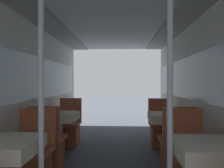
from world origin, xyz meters
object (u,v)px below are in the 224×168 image
dining_table_left_0 (4,151)px  chair_left_far_1 (69,131)px  dining_table_left_1 (60,119)px  dining_table_right_1 (167,120)px  chair_left_near_1 (48,149)px  chair_right_far_1 (161,132)px  chair_left_far_0 (32,164)px  support_pole_right_0 (170,100)px  dining_table_right_0 (210,154)px  chair_right_far_0 (188,167)px  support_pole_left_0 (41,100)px  chair_right_near_1 (176,151)px

dining_table_left_0 → chair_left_far_1: chair_left_far_1 is taller
dining_table_left_1 → dining_table_right_1: 1.78m
chair_left_near_1 → chair_right_far_1: (1.78, 1.18, 0.00)m
dining_table_left_0 → chair_left_far_0: 0.68m
chair_right_far_1 → chair_left_far_0: bearing=44.2°
dining_table_right_1 → chair_right_far_1: 0.68m
dining_table_right_1 → chair_right_far_1: (0.00, 0.59, -0.33)m
chair_left_far_0 → support_pole_right_0: 1.75m
chair_left_far_1 → support_pole_right_0: 2.84m
chair_left_far_0 → chair_left_far_1: (0.00, 1.73, 0.00)m
chair_left_near_1 → dining_table_right_0: 2.14m
dining_table_left_0 → chair_left_far_0: bearing=90.0°
chair_right_far_0 → chair_left_far_1: bearing=-44.2°
chair_left_far_1 → dining_table_right_0: bearing=127.5°
support_pole_left_0 → chair_right_far_1: (1.44, 2.31, -0.79)m
dining_table_right_1 → chair_right_far_1: chair_right_far_1 is taller
support_pole_right_0 → dining_table_left_1: bearing=129.9°
chair_right_far_0 → support_pole_right_0: 1.04m
dining_table_left_0 → chair_right_near_1: 2.14m
chair_right_far_1 → chair_left_far_1: bearing=0.0°
chair_right_far_0 → chair_right_near_1: (0.00, 0.55, 0.00)m
dining_table_right_0 → chair_right_far_1: (0.00, 2.31, -0.33)m
support_pole_left_0 → support_pole_right_0: 1.11m
support_pole_left_0 → support_pole_right_0: same height
chair_right_far_1 → support_pole_right_0: bearing=81.8°
support_pole_left_0 → chair_right_near_1: size_ratio=2.35×
support_pole_left_0 → dining_table_left_1: (-0.33, 1.73, -0.46)m
chair_right_near_1 → support_pole_left_0: bearing=-141.7°
dining_table_right_0 → dining_table_left_1: bearing=135.8°
chair_left_near_1 → chair_left_far_1: bearing=90.0°
chair_right_near_1 → chair_left_near_1: bearing=180.0°
chair_left_far_0 → dining_table_left_1: (0.00, 1.14, 0.33)m
chair_right_near_1 → chair_left_far_1: bearing=146.5°
chair_left_far_0 → chair_right_near_1: size_ratio=1.00×
chair_right_far_0 → dining_table_right_1: (-0.00, 1.14, 0.33)m
chair_left_far_0 → dining_table_left_1: 1.19m
chair_right_near_1 → dining_table_right_1: bearing=90.0°
chair_left_far_1 → chair_right_near_1: same height
dining_table_left_0 → chair_left_far_1: (-0.00, 2.31, -0.33)m
chair_left_near_1 → chair_right_near_1: (1.78, 0.00, 0.00)m
dining_table_right_1 → dining_table_right_0: bearing=-90.0°
support_pole_left_0 → chair_left_far_0: bearing=119.5°
support_pole_left_0 → dining_table_right_0: size_ratio=2.97×
chair_left_near_1 → chair_right_far_1: 2.13m
support_pole_left_0 → chair_left_far_1: 2.47m
dining_table_right_1 → chair_right_far_0: bearing=-90.0°
dining_table_left_0 → support_pole_left_0: size_ratio=0.34×
dining_table_left_0 → chair_left_near_1: bearing=90.0°
dining_table_left_0 → support_pole_right_0: (1.44, -0.00, 0.46)m
support_pole_left_0 → chair_right_far_1: bearing=58.0°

